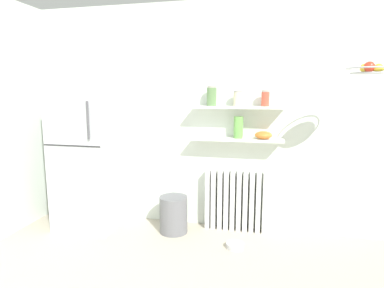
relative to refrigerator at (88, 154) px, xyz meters
name	(u,v)px	position (x,y,z in m)	size (l,w,h in m)	color
back_wall	(216,117)	(1.46, 0.37, 0.43)	(7.04, 0.10, 2.60)	silver
refrigerator	(88,154)	(0.00, 0.00, 0.00)	(0.69, 0.67, 1.74)	#B7BABF
radiator	(236,201)	(1.72, 0.24, -0.52)	(0.71, 0.12, 0.70)	white
wall_shelf_lower	(237,139)	(1.72, 0.21, 0.20)	(1.01, 0.22, 0.03)	white
wall_shelf_upper	(238,107)	(1.72, 0.21, 0.56)	(1.01, 0.22, 0.03)	white
storage_jar_0	(212,96)	(1.43, 0.21, 0.68)	(0.11, 0.11, 0.22)	#5B7F4C
storage_jar_1	(238,99)	(1.72, 0.21, 0.65)	(0.10, 0.10, 0.17)	beige
storage_jar_2	(265,98)	(2.01, 0.21, 0.66)	(0.09, 0.09, 0.17)	#C64C38
vase	(238,127)	(1.73, 0.21, 0.34)	(0.10, 0.10, 0.24)	#66A84C
shelf_bowl	(263,135)	(2.01, 0.21, 0.26)	(0.19, 0.19, 0.08)	orange
trash_bin	(173,214)	(1.03, 0.01, -0.66)	(0.32, 0.32, 0.42)	slate
pet_food_bowl	(235,245)	(1.76, -0.22, -0.85)	(0.19, 0.19, 0.05)	#B7B7BC
hanging_fruit_basket	(369,69)	(2.87, -0.29, 0.92)	(0.35, 0.35, 0.10)	#B2B2B7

